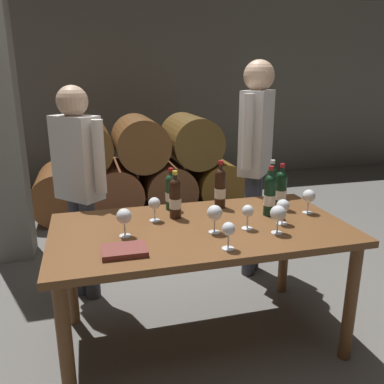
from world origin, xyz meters
name	(u,v)px	position (x,y,z in m)	size (l,w,h in m)	color
ground_plane	(200,338)	(0.00, 0.00, 0.00)	(14.00, 14.00, 0.00)	#66635E
cellar_back_wall	(124,90)	(0.00, 4.20, 1.40)	(10.00, 0.24, 2.80)	slate
barrel_stack	(140,168)	(0.00, 2.60, 0.53)	(2.49, 0.90, 1.15)	brown
dining_table	(201,241)	(0.00, 0.00, 0.67)	(1.70, 0.90, 0.76)	brown
wine_bottle_0	(220,188)	(0.22, 0.29, 0.90)	(0.07, 0.07, 0.32)	black
wine_bottle_1	(271,185)	(0.58, 0.30, 0.89)	(0.07, 0.07, 0.30)	#19381E
wine_bottle_2	(171,191)	(-0.10, 0.34, 0.88)	(0.07, 0.07, 0.28)	#19381E
wine_bottle_3	(270,194)	(0.46, 0.07, 0.89)	(0.07, 0.07, 0.31)	black
wine_bottle_4	(175,198)	(-0.11, 0.18, 0.89)	(0.07, 0.07, 0.29)	black
wine_bottle_5	(281,189)	(0.59, 0.17, 0.89)	(0.07, 0.07, 0.30)	black
wine_glass_0	(283,207)	(0.47, -0.09, 0.87)	(0.08, 0.08, 0.15)	white
wine_glass_1	(278,214)	(0.38, -0.21, 0.87)	(0.09, 0.09, 0.16)	white
wine_glass_2	(215,213)	(0.04, -0.11, 0.87)	(0.09, 0.09, 0.16)	white
wine_glass_3	(229,230)	(0.04, -0.34, 0.86)	(0.07, 0.07, 0.14)	white
wine_glass_4	(124,217)	(-0.44, -0.03, 0.87)	(0.08, 0.08, 0.16)	white
wine_glass_5	(248,212)	(0.24, -0.11, 0.86)	(0.07, 0.07, 0.14)	white
wine_glass_6	(154,204)	(-0.24, 0.16, 0.86)	(0.07, 0.07, 0.15)	white
wine_glass_7	(309,197)	(0.72, 0.04, 0.87)	(0.08, 0.08, 0.16)	white
tasting_notebook	(124,251)	(-0.46, -0.25, 0.77)	(0.22, 0.16, 0.03)	brown
sommelier_presenting	(256,150)	(0.66, 0.75, 1.04)	(0.35, 0.39, 1.72)	#383842
taster_seated_left	(79,177)	(-0.68, 0.72, 0.92)	(0.36, 0.38, 1.54)	#383842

